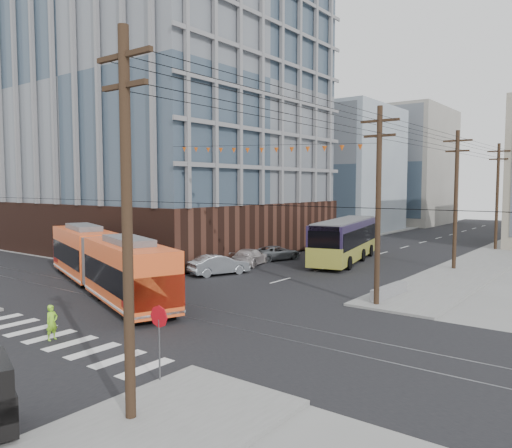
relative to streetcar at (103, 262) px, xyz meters
The scene contains 13 objects.
ground 8.65m from the streetcar, 32.04° to the right, with size 160.00×160.00×0.00m, color slate.
office_building 26.79m from the streetcar, 128.71° to the left, with size 30.00×25.00×28.60m, color #381E16.
bg_bldg_nw_near 49.05m from the streetcar, 101.70° to the left, with size 18.00×16.00×18.00m, color #8C99A5.
bg_bldg_nw_far 68.35m from the streetcar, 95.79° to the left, with size 16.00×18.00×20.00m, color gray.
utility_pole_near 19.19m from the streetcar, 33.79° to the right, with size 0.30×0.30×11.00m, color black.
streetcar is the anchor object (origin of this frame).
city_bus 21.59m from the streetcar, 72.16° to the left, with size 2.91×13.44×3.81m, color #201835, non-canonical shape.
parked_car_silver 9.03m from the streetcar, 76.24° to the left, with size 1.62×4.64×1.53m, color #ACB3BB.
parked_car_white 13.70m from the streetcar, 84.66° to the left, with size 1.98×4.87×1.41m, color #BDB3B2.
parked_car_grey 17.59m from the streetcar, 85.75° to the left, with size 2.14×4.64×1.29m, color slate.
pedestrian 10.35m from the streetcar, 48.12° to the right, with size 0.56×0.37×1.55m, color #90E028.
stop_sign 16.43m from the streetcar, 29.70° to the right, with size 0.77×0.77×2.53m, color #B60A14, non-canonical shape.
jersey_barrier 17.88m from the streetcar, 29.80° to the left, with size 0.86×3.83×0.77m, color gray.
Camera 1 is at (19.59, -14.78, 6.71)m, focal length 35.00 mm.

